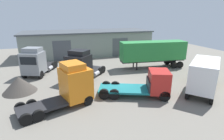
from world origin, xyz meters
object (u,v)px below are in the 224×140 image
(container_trailer_green, at_px, (153,51))
(gravel_pile, at_px, (19,84))
(flatbed_truck_red, at_px, (148,84))
(tractor_unit_black, at_px, (81,66))
(tractor_unit_orange, at_px, (71,85))
(tractor_unit_grey, at_px, (36,62))
(box_truck_yellow, at_px, (205,73))

(container_trailer_green, relative_size, gravel_pile, 2.93)
(gravel_pile, bearing_deg, flatbed_truck_red, -22.71)
(tractor_unit_black, height_order, container_trailer_green, container_trailer_green)
(container_trailer_green, distance_m, gravel_pile, 18.76)
(tractor_unit_orange, bearing_deg, tractor_unit_grey, 93.14)
(flatbed_truck_red, bearing_deg, tractor_unit_black, 153.59)
(tractor_unit_black, bearing_deg, box_truck_yellow, 101.33)
(tractor_unit_orange, bearing_deg, gravel_pile, 120.52)
(flatbed_truck_red, relative_size, tractor_unit_orange, 1.08)
(container_trailer_green, relative_size, tractor_unit_grey, 1.53)
(gravel_pile, bearing_deg, tractor_unit_grey, 75.08)
(container_trailer_green, height_order, flatbed_truck_red, container_trailer_green)
(flatbed_truck_red, xyz_separation_m, gravel_pile, (-12.62, 5.28, -0.46))
(tractor_unit_black, xyz_separation_m, gravel_pile, (-6.89, -1.30, -0.99))
(tractor_unit_grey, height_order, box_truck_yellow, tractor_unit_grey)
(tractor_unit_grey, distance_m, tractor_unit_orange, 10.29)
(container_trailer_green, relative_size, tractor_unit_orange, 1.51)
(box_truck_yellow, xyz_separation_m, flatbed_truck_red, (-6.33, 0.69, -0.66))
(gravel_pile, bearing_deg, tractor_unit_orange, -41.53)
(tractor_unit_orange, height_order, gravel_pile, tractor_unit_orange)
(tractor_unit_black, distance_m, box_truck_yellow, 14.08)
(container_trailer_green, xyz_separation_m, tractor_unit_grey, (-16.99, 1.62, -0.76))
(tractor_unit_grey, bearing_deg, box_truck_yellow, 80.32)
(tractor_unit_black, height_order, flatbed_truck_red, tractor_unit_black)
(tractor_unit_black, distance_m, tractor_unit_grey, 6.71)
(container_trailer_green, bearing_deg, tractor_unit_orange, 37.82)
(flatbed_truck_red, height_order, gravel_pile, flatbed_truck_red)
(tractor_unit_grey, xyz_separation_m, gravel_pile, (-1.36, -5.11, -0.98))
(container_trailer_green, relative_size, flatbed_truck_red, 1.39)
(tractor_unit_black, height_order, box_truck_yellow, tractor_unit_black)
(tractor_unit_black, xyz_separation_m, container_trailer_green, (11.46, 2.19, 0.74))
(tractor_unit_grey, bearing_deg, container_trailer_green, 107.10)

